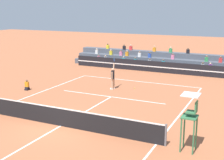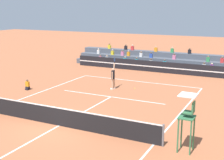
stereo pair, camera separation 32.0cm
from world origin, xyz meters
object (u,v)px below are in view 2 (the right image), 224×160
Objects in this scene: umpire_chair at (188,115)px; tennis_ball at (135,88)px; tennis_player at (113,77)px; ball_kid_courtside at (28,86)px.

umpire_chair reaches higher than tennis_ball.
tennis_player is (-7.91, 8.53, -0.73)m from umpire_chair.
tennis_ball is at bearing 124.17° from umpire_chair.
ball_kid_courtside is at bearing 159.22° from umpire_chair.
tennis_player is at bearing 132.85° from umpire_chair.
tennis_player is at bearing -150.10° from tennis_ball.
ball_kid_courtside is at bearing -151.49° from tennis_player.
umpire_chair is 11.49m from tennis_ball.
tennis_ball is at bearing 29.90° from tennis_player.
tennis_player is at bearing 28.51° from ball_kid_courtside.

